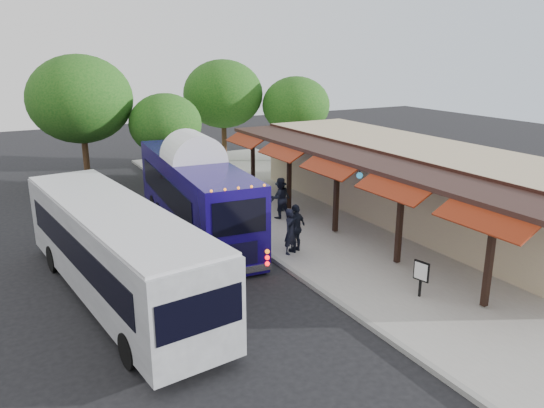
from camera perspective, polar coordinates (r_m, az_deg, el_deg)
ground at (r=18.45m, az=4.28°, el=-9.02°), size 90.00×90.00×0.00m
sidewalk at (r=24.15m, az=9.15°, el=-2.75°), size 10.00×40.00×0.15m
curb at (r=21.62m, az=-1.36°, el=-4.84°), size 0.20×40.00×0.16m
station_shelter at (r=25.80m, az=15.30°, el=2.21°), size 8.15×20.00×3.60m
coach_bus at (r=23.30m, az=-8.32°, el=1.35°), size 3.28×11.37×3.59m
city_bus at (r=17.81m, az=-16.56°, el=-4.58°), size 3.91×11.89×3.13m
ped_a at (r=20.66m, az=2.02°, el=-2.96°), size 0.79×0.68×1.82m
ped_b at (r=25.00m, az=0.84°, el=0.65°), size 1.00×0.80×1.96m
ped_c at (r=20.88m, az=2.59°, el=-2.59°), size 1.23×0.91×1.94m
ped_d at (r=26.10m, az=0.94°, el=0.91°), size 1.05×0.62×1.59m
sign_board at (r=17.80m, az=15.75°, el=-7.15°), size 0.17×0.55×1.23m
tree_left at (r=32.11m, az=-11.38°, el=8.39°), size 4.25×4.25×5.45m
tree_mid at (r=38.57m, az=-5.28°, el=11.70°), size 5.64×5.64×7.23m
tree_right at (r=37.97m, az=2.59°, el=10.53°), size 4.76×4.76×6.09m
tree_far at (r=33.11m, az=-19.93°, el=10.55°), size 5.97×5.97×7.65m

